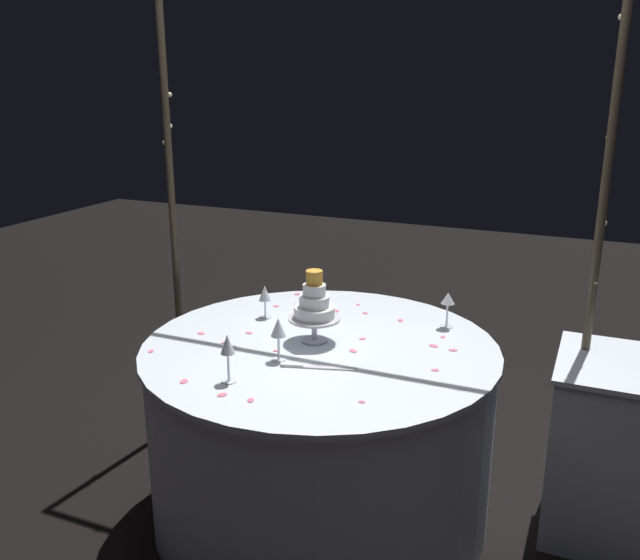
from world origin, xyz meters
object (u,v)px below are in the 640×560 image
Objects in this scene: main_table at (320,429)px; tiered_cake at (314,306)px; side_table at (620,450)px; wine_glass_3 at (448,301)px; wine_glass_2 at (228,347)px; cake_knife at (313,367)px; wine_glass_1 at (265,295)px; wine_glass_0 at (278,329)px; decorative_arch at (360,163)px.

tiered_cake reaches higher than main_table.
tiered_cake is at bearing -165.31° from side_table.
tiered_cake is at bearing -140.78° from wine_glass_3.
wine_glass_2 is 0.36m from cake_knife.
side_table is 4.77× the size of wine_glass_3.
tiered_cake is 1.07× the size of cake_knife.
wine_glass_2 is at bearing -105.17° from tiered_cake.
tiered_cake reaches higher than wine_glass_2.
wine_glass_1 reaches higher than main_table.
side_table is at bearing 14.69° from tiered_cake.
tiered_cake is 0.38m from wine_glass_1.
wine_glass_0 is 0.81m from wine_glass_3.
cake_knife is (0.07, -0.67, -0.70)m from decorative_arch.
wine_glass_2 is at bearing -100.59° from decorative_arch.
wine_glass_3 is (-0.76, 0.06, 0.53)m from side_table.
cake_knife is (0.24, 0.23, -0.13)m from wine_glass_2.
side_table is 4.16× the size of wine_glass_2.
tiered_cake is 0.50m from wine_glass_2.
wine_glass_1 is (-0.37, -0.24, -0.59)m from decorative_arch.
side_table is 1.66m from wine_glass_1.
wine_glass_0 reaches higher than main_table.
tiered_cake is at bearing 77.75° from wine_glass_0.
wine_glass_1 is at bearing 123.75° from wine_glass_0.
decorative_arch is 7.90× the size of cake_knife.
main_table is at bearing -29.74° from wine_glass_1.
decorative_arch is at bearing 95.75° from cake_knife.
side_table is (1.20, -0.10, -1.11)m from decorative_arch.
wine_glass_3 is (0.53, 0.62, -0.01)m from wine_glass_0.
decorative_arch is 0.97m from cake_knife.
decorative_arch is 0.74m from wine_glass_1.
main_table is 0.66m from wine_glass_1.
tiered_cake reaches higher than side_table.
wine_glass_1 reaches higher than side_table.
wine_glass_3 is at bearing -4.32° from decorative_arch.
wine_glass_1 is (-0.28, 0.42, -0.02)m from wine_glass_0.
tiered_cake is 0.61m from wine_glass_3.
wine_glass_1 is at bearing -165.57° from wine_glass_3.
tiered_cake reaches higher than wine_glass_0.
wine_glass_0 is 0.95× the size of wine_glass_2.
decorative_arch is 2.98× the size of side_table.
cake_knife reaches higher than main_table.
decorative_arch is 0.73m from wine_glass_3.
cake_knife is at bearing -5.99° from wine_glass_0.
tiered_cake reaches higher than wine_glass_3.
wine_glass_1 is (-0.33, 0.18, -0.05)m from tiered_cake.
wine_glass_3 is (0.44, 0.42, 0.52)m from main_table.
decorative_arch is at bearing 82.27° from wine_glass_0.
wine_glass_0 is 1.09× the size of wine_glass_3.
wine_glass_1 is at bearing -174.75° from side_table.
wine_glass_3 is at bearing 55.20° from wine_glass_2.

